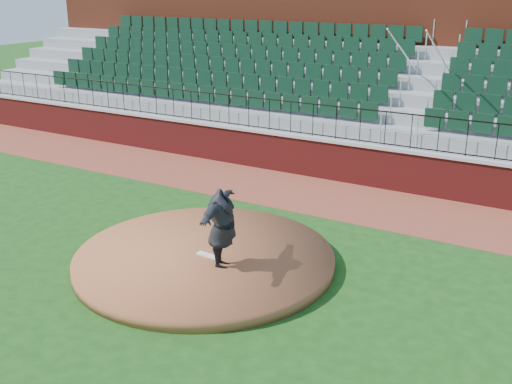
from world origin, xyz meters
TOP-DOWN VIEW (x-y plane):
  - ground at (0.00, 0.00)m, footprint 90.00×90.00m
  - warning_track at (0.00, 5.40)m, footprint 34.00×3.20m
  - field_wall at (0.00, 7.00)m, footprint 34.00×0.35m
  - wall_cap at (0.00, 7.00)m, footprint 34.00×0.45m
  - wall_railing at (0.00, 7.00)m, footprint 34.00×0.05m
  - seating_stands at (0.00, 9.72)m, footprint 34.00×5.10m
  - concourse_wall at (0.00, 12.52)m, footprint 34.00×0.50m
  - pitchers_mound at (-0.44, 0.03)m, footprint 5.66×5.66m
  - pitching_rubber at (-0.28, -0.06)m, footprint 0.57×0.18m
  - pitcher at (0.23, -0.29)m, footprint 1.19×2.17m

SIDE VIEW (x-z plane):
  - ground at x=0.00m, z-range 0.00..0.00m
  - warning_track at x=0.00m, z-range 0.00..0.01m
  - pitchers_mound at x=-0.44m, z-range 0.00..0.25m
  - pitching_rubber at x=-0.28m, z-range 0.25..0.29m
  - field_wall at x=0.00m, z-range 0.00..1.20m
  - pitcher at x=0.23m, z-range 0.25..1.95m
  - wall_cap at x=0.00m, z-range 1.20..1.30m
  - wall_railing at x=0.00m, z-range 1.30..2.30m
  - seating_stands at x=0.00m, z-range 0.00..4.60m
  - concourse_wall at x=0.00m, z-range 0.00..5.50m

